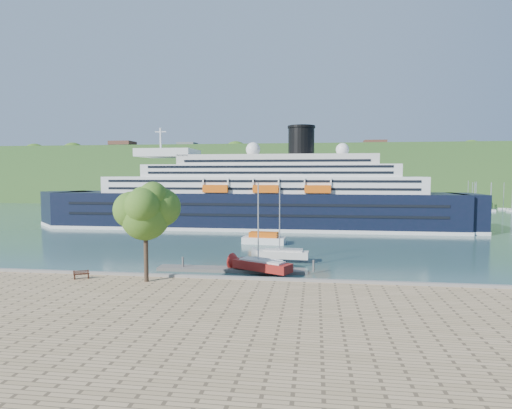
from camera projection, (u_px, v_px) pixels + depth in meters
The scene contains 10 objects.
ground at pixel (204, 287), 45.79m from camera, with size 400.00×400.00×0.00m, color #2A4B4A.
far_hillside at pixel (289, 175), 188.21m from camera, with size 400.00×50.00×24.00m, color #2C5923.
quay_coping at pixel (204, 277), 45.51m from camera, with size 220.00×0.50×0.30m, color slate.
cruise_ship at pixel (253, 177), 95.39m from camera, with size 101.22×14.74×22.73m, color black, non-canonical shape.
park_bench at pixel (81, 274), 45.14m from camera, with size 1.63×0.67×1.04m, color #431E13, non-canonical shape.
promenade_tree at pixel (146, 228), 43.66m from camera, with size 6.69×6.69×11.09m, color #2C5516, non-canonical shape.
floating_pontoon at pixel (231, 269), 53.21m from camera, with size 18.40×2.25×0.41m, color slate, non-canonical shape.
sailboat_red at pixel (262, 231), 50.95m from camera, with size 8.16×2.27×10.54m, color maroon, non-canonical shape.
sailboat_white_far at pixel (283, 226), 58.57m from camera, with size 7.63×2.12×9.86m, color silver, non-canonical shape.
tender_launch at pixel (264, 238), 74.10m from camera, with size 7.45×2.55×2.06m, color #E3590D, non-canonical shape.
Camera 1 is at (11.72, -43.86, 11.99)m, focal length 30.00 mm.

